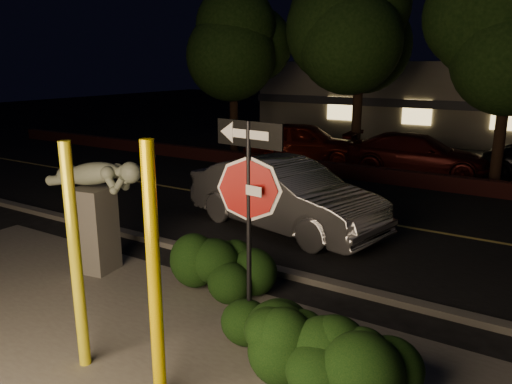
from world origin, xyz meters
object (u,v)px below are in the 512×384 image
at_px(sculpture, 95,203).
at_px(parked_car_red, 304,142).
at_px(yellow_pole_left, 76,259).
at_px(silver_sedan, 285,195).
at_px(parked_car_darkred, 417,155).
at_px(yellow_pole_right, 154,276).
at_px(signpost, 249,190).

bearing_deg(sculpture, parked_car_red, 88.38).
relative_size(yellow_pole_left, parked_car_red, 0.63).
relative_size(yellow_pole_left, silver_sedan, 0.59).
bearing_deg(parked_car_red, yellow_pole_left, -177.33).
relative_size(silver_sedan, parked_car_darkred, 1.00).
distance_m(sculpture, silver_sedan, 4.56).
bearing_deg(yellow_pole_right, signpost, 81.50).
distance_m(yellow_pole_right, signpost, 1.78).
distance_m(yellow_pole_right, parked_car_darkred, 14.21).
xyz_separation_m(yellow_pole_right, signpost, (0.24, 1.62, 0.70)).
bearing_deg(parked_car_red, yellow_pole_right, -172.48).
xyz_separation_m(yellow_pole_right, parked_car_darkred, (-0.68, 14.17, -0.84)).
bearing_deg(parked_car_darkred, signpost, 178.14).
bearing_deg(signpost, yellow_pole_left, -126.47).
height_order(yellow_pole_left, parked_car_red, yellow_pole_left).
height_order(sculpture, parked_car_darkred, sculpture).
xyz_separation_m(signpost, silver_sedan, (-2.04, 4.74, -1.44)).
relative_size(sculpture, parked_car_red, 0.47).
bearing_deg(yellow_pole_left, parked_car_red, 105.32).
xyz_separation_m(yellow_pole_right, parked_car_red, (-5.20, 14.16, -0.76)).
relative_size(yellow_pole_left, yellow_pole_right, 0.96).
xyz_separation_m(sculpture, silver_sedan, (1.81, 4.15, -0.53)).
height_order(yellow_pole_left, signpost, signpost).
distance_m(sculpture, parked_car_darkred, 12.33).
distance_m(signpost, silver_sedan, 5.35).
bearing_deg(silver_sedan, parked_car_red, 35.96).
relative_size(yellow_pole_right, signpost, 0.99).
height_order(silver_sedan, parked_car_red, silver_sedan).
relative_size(parked_car_red, parked_car_darkred, 0.94).
distance_m(signpost, sculpture, 3.99).
bearing_deg(sculpture, silver_sedan, 57.23).
relative_size(yellow_pole_right, parked_car_red, 0.66).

